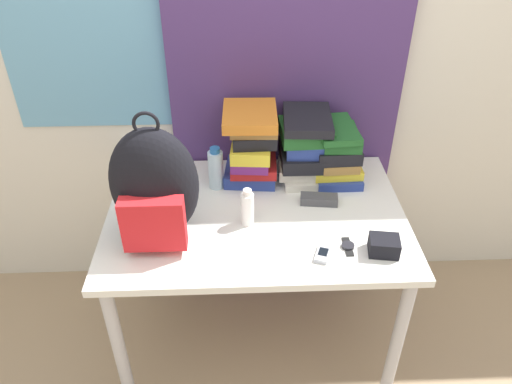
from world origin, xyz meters
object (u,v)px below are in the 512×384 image
Objects in this scene: backpack at (154,188)px; book_stack_right at (336,153)px; book_stack_left at (252,145)px; camera_pouch at (384,246)px; book_stack_center at (305,147)px; sports_bottle at (243,159)px; sunglasses_case at (319,199)px; cell_phone at (323,253)px; wristwatch at (348,246)px; sunscreen_bottle at (247,208)px; water_bottle at (216,169)px.

backpack is 0.82m from book_stack_right.
book_stack_left is 0.69m from camera_pouch.
sports_bottle is at bearing -167.35° from book_stack_center.
backpack is at bearing -134.65° from sports_bottle.
sports_bottle is (0.32, 0.32, -0.08)m from backpack.
sunglasses_case is 1.33× the size of camera_pouch.
book_stack_center is (0.23, 0.00, -0.02)m from book_stack_left.
backpack is at bearing -164.17° from sunglasses_case.
cell_phone is at bearing -178.29° from camera_pouch.
backpack reaches higher than book_stack_center.
sports_bottle reaches higher than book_stack_right.
book_stack_center is 2.85× the size of wristwatch.
sunscreen_bottle is 1.47× the size of cell_phone.
sports_bottle is at bearing -124.96° from book_stack_left.
book_stack_center is 0.27m from sports_bottle.
book_stack_left is at bearing 22.17° from water_bottle.
backpack is at bearing -133.37° from book_stack_left.
book_stack_right is at bearing 76.23° from cell_phone.
backpack is at bearing -152.32° from book_stack_right.
camera_pouch is at bearing -58.53° from sunglasses_case.
cell_phone is at bearing -58.83° from sports_bottle.
camera_pouch is (0.19, -0.31, 0.01)m from sunglasses_case.
book_stack_left is at bearing -179.86° from book_stack_right.
camera_pouch is (0.81, -0.13, -0.18)m from backpack.
wristwatch is at bearing -48.16° from sports_bottle.
book_stack_right is 1.40× the size of water_bottle.
camera_pouch is at bearing -48.07° from book_stack_left.
book_stack_right is (0.72, 0.38, -0.10)m from backpack.
water_bottle is 1.22× the size of sunscreen_bottle.
book_stack_center reaches higher than wristwatch.
sunscreen_bottle is (0.01, -0.26, -0.06)m from sports_bottle.
book_stack_left is 1.70× the size of water_bottle.
sports_bottle reaches higher than cell_phone.
water_bottle is (-0.38, -0.07, -0.06)m from book_stack_center.
sunscreen_bottle is (-0.25, -0.32, -0.07)m from book_stack_center.
book_stack_left is 0.08m from sports_bottle.
wristwatch is (0.69, -0.10, -0.21)m from backpack.
book_stack_left is 0.18m from water_bottle.
water_bottle is 1.85× the size of wristwatch.
backpack is 1.56× the size of book_stack_left.
backpack reaches higher than camera_pouch.
book_stack_left is 0.37m from book_stack_right.
sunscreen_bottle is (-0.03, -0.32, -0.09)m from book_stack_left.
sunglasses_case is 1.52× the size of wristwatch.
book_stack_left is 3.15× the size of wristwatch.
backpack is 1.84× the size of sports_bottle.
water_bottle is at bearing 139.86° from wristwatch.
sunscreen_bottle is at bearing -158.19° from sunglasses_case.
backpack is at bearing 171.96° from wristwatch.
book_stack_center reaches higher than sports_bottle.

